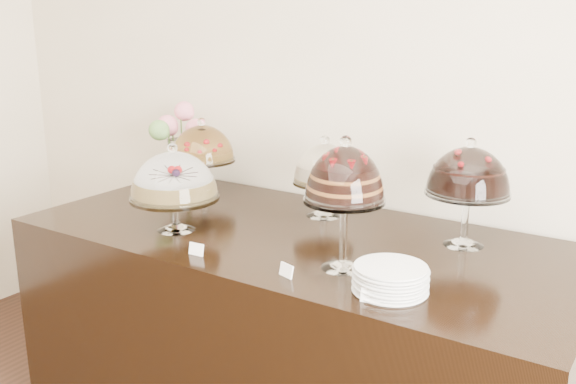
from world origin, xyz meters
The scene contains 12 objects.
wall_back centered at (0.00, 3.00, 1.50)m, with size 5.00×0.04×3.00m, color beige.
display_counter centered at (-0.23, 2.45, 0.45)m, with size 2.20×1.00×0.90m, color black.
cake_stand_sugar_sponge centered at (-0.65, 2.23, 1.11)m, with size 0.35×0.35×0.35m.
cake_stand_choco_layer centered at (0.10, 2.24, 1.21)m, with size 0.27×0.27×0.46m.
cake_stand_cheesecake centered at (-0.25, 2.71, 1.11)m, with size 0.27×0.27×0.35m.
cake_stand_dark_choco centered at (0.37, 2.68, 1.17)m, with size 0.31×0.31×0.41m.
cake_stand_fruit_tart centered at (-0.92, 2.72, 1.13)m, with size 0.31×0.31×0.36m.
flower_vase centered at (-1.14, 2.78, 1.13)m, with size 0.29×0.28×0.41m.
plate_stack centered at (0.32, 2.14, 0.94)m, with size 0.23×0.23×0.08m.
price_card_left centered at (-0.39, 2.06, 0.92)m, with size 0.06×0.01×0.04m, color white.
price_card_right centered at (0.30, 2.04, 0.92)m, with size 0.06×0.01×0.04m, color white.
price_card_extra centered at (-0.02, 2.07, 0.92)m, with size 0.06×0.01×0.04m, color white.
Camera 1 is at (1.06, 0.44, 1.72)m, focal length 40.00 mm.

